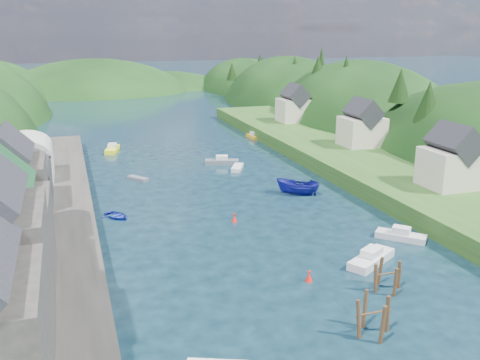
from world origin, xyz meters
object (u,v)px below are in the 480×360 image
object	(u,v)px
piling_cluster_near	(373,320)
channel_buoy_far	(234,218)
piling_cluster_far	(387,279)
channel_buoy_near	(309,276)

from	to	relation	value
piling_cluster_near	channel_buoy_far	distance (m)	26.78
piling_cluster_far	channel_buoy_far	distance (m)	22.12
piling_cluster_near	piling_cluster_far	xyz separation A→B (m)	(5.05, 5.90, -0.21)
piling_cluster_near	channel_buoy_near	bearing A→B (deg)	94.58
piling_cluster_far	channel_buoy_near	distance (m)	6.93
channel_buoy_far	channel_buoy_near	bearing A→B (deg)	-83.88
channel_buoy_near	channel_buoy_far	distance (m)	17.14
piling_cluster_far	channel_buoy_near	bearing A→B (deg)	147.53
piling_cluster_far	channel_buoy_near	xyz separation A→B (m)	(-5.82, 3.70, -0.58)
piling_cluster_near	channel_buoy_near	size ratio (longest dim) A/B	3.35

